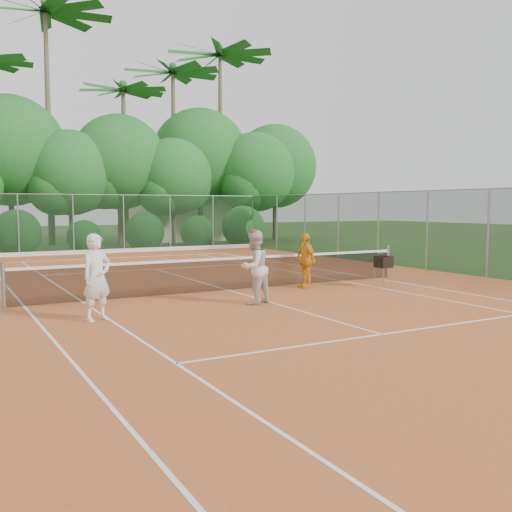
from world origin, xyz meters
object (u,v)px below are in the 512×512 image
Objects in this scene: player_white at (97,277)px; player_yellow at (305,260)px; ball_hopper at (384,262)px; player_center_grp at (254,267)px.

player_yellow is at bearing -4.36° from player_white.
player_white is 8.70m from ball_hopper.
player_white is 1.13× the size of player_yellow.
player_yellow reaches higher than ball_hopper.
player_white is 6.85m from player_yellow.
player_yellow is (6.58, 1.93, -0.10)m from player_white.
ball_hopper is (4.77, 0.67, -0.17)m from player_center_grp.
player_white is 3.89m from player_center_grp.
player_white reaches higher than player_yellow.
player_yellow is 1.74× the size of ball_hopper.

